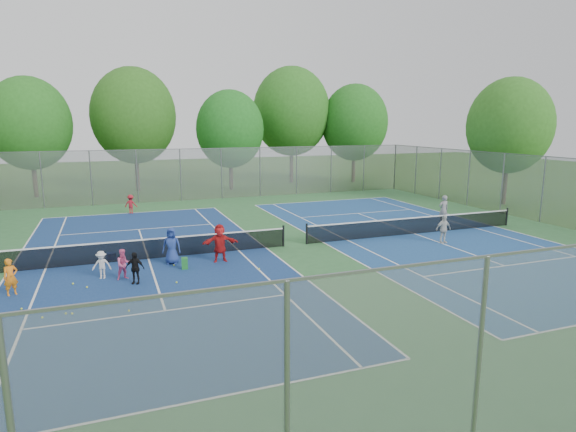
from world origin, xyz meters
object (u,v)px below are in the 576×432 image
object	(u,v)px
instructor	(443,209)
ball_hopper	(185,263)
ball_crate	(111,256)
net_right	(415,226)
net_left	(148,249)

from	to	relation	value
instructor	ball_hopper	bearing A→B (deg)	16.78
instructor	ball_crate	bearing A→B (deg)	6.98
net_right	instructor	world-z (taller)	instructor
net_right	ball_hopper	xyz separation A→B (m)	(-12.71, -2.06, -0.21)
net_right	instructor	size ratio (longest dim) A/B	7.54
net_right	ball_hopper	size ratio (longest dim) A/B	26.00
net_left	net_right	size ratio (longest dim) A/B	1.00
net_left	net_right	bearing A→B (deg)	0.00
net_left	ball_crate	size ratio (longest dim) A/B	36.31
net_left	ball_hopper	world-z (taller)	net_left
ball_hopper	instructor	world-z (taller)	instructor
net_left	instructor	bearing A→B (deg)	5.92
ball_hopper	net_right	bearing A→B (deg)	9.19
net_left	ball_hopper	xyz separation A→B (m)	(1.29, -2.06, -0.21)
net_left	ball_hopper	distance (m)	2.44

